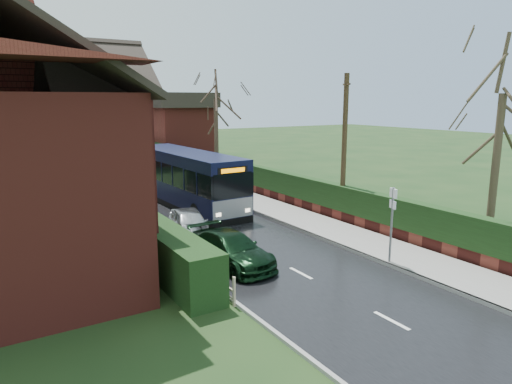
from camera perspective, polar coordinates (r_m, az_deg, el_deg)
ground at (r=17.38m, az=1.59°, el=-8.12°), size 140.00×140.00×0.00m
road at (r=25.99m, az=-10.59°, el=-1.67°), size 6.00×100.00×0.02m
pavement at (r=27.74m, az=-2.40°, el=-0.53°), size 2.50×100.00×0.14m
kerb_right at (r=27.18m, az=-4.60°, el=-0.80°), size 0.12×100.00×0.14m
kerb_left at (r=25.09m, az=-17.10°, el=-2.37°), size 0.12×100.00×0.10m
front_hedge at (r=20.00m, az=-15.89°, el=-3.53°), size 1.20×16.00×1.60m
picket_fence at (r=20.30m, az=-13.80°, el=-4.23°), size 0.10×16.00×0.90m
right_wall_hedge at (r=28.34m, az=0.32°, el=1.69°), size 0.60×50.00×1.80m
bus at (r=25.54m, az=-8.64°, el=1.60°), size 2.67×10.11×3.04m
car_silver at (r=19.85m, az=-8.33°, el=-3.88°), size 2.17×3.83×1.23m
car_green at (r=16.42m, az=-3.13°, el=-7.14°), size 1.98×4.18×1.18m
car_distant at (r=54.29m, az=-22.64°, el=5.12°), size 2.45×4.29×1.34m
bus_stop_sign at (r=16.69m, az=16.65°, el=-2.72°), size 0.20×0.42×2.84m
telegraph_pole at (r=21.97m, az=10.96°, el=5.32°), size 0.45×0.85×7.02m
tree_right_near at (r=19.43m, az=28.63°, el=12.00°), size 4.01×4.01×8.66m
tree_right_far at (r=34.29m, az=-5.08°, el=12.23°), size 4.37×4.37×8.45m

